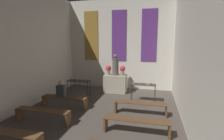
{
  "coord_description": "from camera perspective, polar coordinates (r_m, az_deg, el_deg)",
  "views": [
    {
      "loc": [
        2.08,
        -0.68,
        2.77
      ],
      "look_at": [
        0.0,
        7.82,
        1.38
      ],
      "focal_mm": 28.0,
      "sensor_mm": 36.0,
      "label": 1
    }
  ],
  "objects": [
    {
      "name": "wall_right",
      "position": [
        5.58,
        25.1,
        6.69
      ],
      "size": [
        0.12,
        9.83,
        5.25
      ],
      "color": "silver",
      "rests_on": "ground_plane"
    },
    {
      "name": "wall_left",
      "position": [
        7.58,
        -30.24,
        6.72
      ],
      "size": [
        0.12,
        9.83,
        5.25
      ],
      "color": "silver",
      "rests_on": "ground_plane"
    },
    {
      "name": "candle_rack_right",
      "position": [
        8.26,
        10.19,
        -5.42
      ],
      "size": [
        1.13,
        0.46,
        1.05
      ],
      "color": "#332D28",
      "rests_on": "ground_plane"
    },
    {
      "name": "wall_back",
      "position": [
        10.53,
        2.38,
        8.39
      ],
      "size": [
        6.44,
        0.16,
        5.25
      ],
      "color": "silver",
      "rests_on": "ground_plane"
    },
    {
      "name": "pew_third_left",
      "position": [
        6.67,
        -21.68,
        -12.97
      ],
      "size": [
        1.99,
        0.36,
        0.47
      ],
      "color": "brown",
      "rests_on": "ground_plane"
    },
    {
      "name": "pew_back_left",
      "position": [
        7.87,
        -15.25,
        -9.26
      ],
      "size": [
        1.99,
        0.36,
        0.47
      ],
      "color": "brown",
      "rests_on": "ground_plane"
    },
    {
      "name": "flower_vase_right",
      "position": [
        9.57,
        3.46,
        0.08
      ],
      "size": [
        0.31,
        0.31,
        0.54
      ],
      "color": "#937A5B",
      "rests_on": "altar"
    },
    {
      "name": "pew_third_right",
      "position": [
        5.57,
        7.91,
        -16.87
      ],
      "size": [
        1.99,
        0.36,
        0.47
      ],
      "color": "brown",
      "rests_on": "ground_plane"
    },
    {
      "name": "pew_second_left",
      "position": [
        5.63,
        -31.04,
        -17.88
      ],
      "size": [
        1.99,
        0.36,
        0.47
      ],
      "color": "brown",
      "rests_on": "ground_plane"
    },
    {
      "name": "statue",
      "position": [
        9.62,
        1.13,
        1.44
      ],
      "size": [
        0.34,
        0.34,
        1.17
      ],
      "color": "#5B5651",
      "rests_on": "altar"
    },
    {
      "name": "person_seated",
      "position": [
        7.81,
        -16.27,
        -6.04
      ],
      "size": [
        0.36,
        0.24,
        0.71
      ],
      "color": "#383D47",
      "rests_on": "pew_back_left"
    },
    {
      "name": "pew_back_right",
      "position": [
        6.96,
        9.22,
        -11.49
      ],
      "size": [
        1.99,
        0.36,
        0.47
      ],
      "color": "brown",
      "rests_on": "ground_plane"
    },
    {
      "name": "flower_vase_left",
      "position": [
        9.74,
        -1.16,
        0.26
      ],
      "size": [
        0.31,
        0.31,
        0.54
      ],
      "color": "#937A5B",
      "rests_on": "altar"
    },
    {
      "name": "altar",
      "position": [
        9.8,
        1.11,
        -4.45
      ],
      "size": [
        1.23,
        0.73,
        0.97
      ],
      "color": "#ADA38E",
      "rests_on": "ground_plane"
    },
    {
      "name": "candle_rack_left",
      "position": [
        9.04,
        -10.82,
        -4.18
      ],
      "size": [
        1.13,
        0.46,
        1.05
      ],
      "color": "#332D28",
      "rests_on": "ground_plane"
    }
  ]
}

